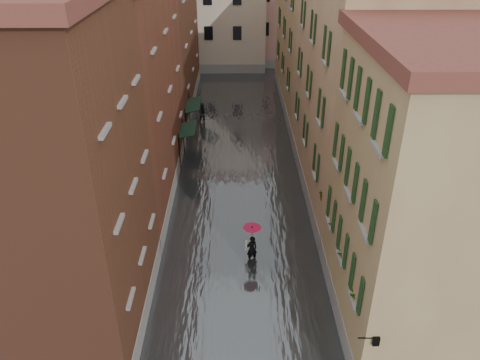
{
  "coord_description": "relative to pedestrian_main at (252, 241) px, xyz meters",
  "views": [
    {
      "loc": [
        -0.21,
        -16.72,
        15.09
      ],
      "look_at": [
        0.01,
        4.75,
        3.0
      ],
      "focal_mm": 35.0,
      "sensor_mm": 36.0,
      "label": 1
    }
  ],
  "objects": [
    {
      "name": "building_right_near",
      "position": [
        6.44,
        -3.75,
        4.49
      ],
      "size": [
        6.0,
        8.0,
        11.5
      ],
      "primitive_type": "cube",
      "color": "#9E7651",
      "rests_on": "ground"
    },
    {
      "name": "wall_lantern",
      "position": [
        3.77,
        -7.75,
        1.75
      ],
      "size": [
        0.71,
        0.22,
        0.35
      ],
      "color": "black",
      "rests_on": "ground"
    },
    {
      "name": "building_left_near",
      "position": [
        -7.56,
        -3.75,
        5.24
      ],
      "size": [
        6.0,
        8.0,
        13.0
      ],
      "primitive_type": "cube",
      "color": "brown",
      "rests_on": "ground"
    },
    {
      "name": "awning_far",
      "position": [
        -4.04,
        15.66,
        1.22
      ],
      "size": [
        1.09,
        3.28,
        2.8
      ],
      "color": "black",
      "rests_on": "ground"
    },
    {
      "name": "floodwater",
      "position": [
        -0.56,
        11.25,
        -1.16
      ],
      "size": [
        10.0,
        60.0,
        0.2
      ],
      "primitive_type": "cube",
      "color": "#3E4245",
      "rests_on": "ground"
    },
    {
      "name": "building_right_mid",
      "position": [
        6.44,
        7.25,
        5.24
      ],
      "size": [
        6.0,
        14.0,
        13.0
      ],
      "primitive_type": "cube",
      "color": "tan",
      "rests_on": "ground"
    },
    {
      "name": "building_end_pink",
      "position": [
        5.44,
        38.25,
        4.74
      ],
      "size": [
        10.0,
        9.0,
        12.0
      ],
      "primitive_type": "cube",
      "color": "tan",
      "rests_on": "ground"
    },
    {
      "name": "building_right_far",
      "position": [
        6.44,
        22.25,
        4.49
      ],
      "size": [
        6.0,
        16.0,
        11.5
      ],
      "primitive_type": "cube",
      "color": "#9E7651",
      "rests_on": "ground"
    },
    {
      "name": "ground",
      "position": [
        -0.56,
        -1.75,
        -1.26
      ],
      "size": [
        120.0,
        120.0,
        0.0
      ],
      "primitive_type": "plane",
      "color": "#57575A",
      "rests_on": "ground"
    },
    {
      "name": "window_planters",
      "position": [
        3.56,
        -2.5,
        2.25
      ],
      "size": [
        0.59,
        7.92,
        0.84
      ],
      "color": "brown",
      "rests_on": "ground"
    },
    {
      "name": "building_left_far",
      "position": [
        -7.56,
        22.25,
        5.74
      ],
      "size": [
        6.0,
        16.0,
        14.0
      ],
      "primitive_type": "cube",
      "color": "brown",
      "rests_on": "ground"
    },
    {
      "name": "building_left_mid",
      "position": [
        -7.56,
        7.25,
        4.99
      ],
      "size": [
        6.0,
        14.0,
        12.5
      ],
      "primitive_type": "cube",
      "color": "brown",
      "rests_on": "ground"
    },
    {
      "name": "awning_near",
      "position": [
        -4.05,
        10.87,
        1.2
      ],
      "size": [
        1.09,
        2.72,
        2.8
      ],
      "color": "black",
      "rests_on": "ground"
    },
    {
      "name": "pedestrian_main",
      "position": [
        0.0,
        0.0,
        0.0
      ],
      "size": [
        0.91,
        0.91,
        2.06
      ],
      "color": "black",
      "rests_on": "ground"
    },
    {
      "name": "building_end_cream",
      "position": [
        -3.56,
        36.25,
        5.24
      ],
      "size": [
        12.0,
        9.0,
        13.0
      ],
      "primitive_type": "cube",
      "color": "beige",
      "rests_on": "ground"
    },
    {
      "name": "pedestrian_far",
      "position": [
        -3.45,
        17.85,
        -0.35
      ],
      "size": [
        1.0,
        0.84,
        1.82
      ],
      "primitive_type": "imported",
      "rotation": [
        0.0,
        0.0,
        0.19
      ],
      "color": "black",
      "rests_on": "ground"
    }
  ]
}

